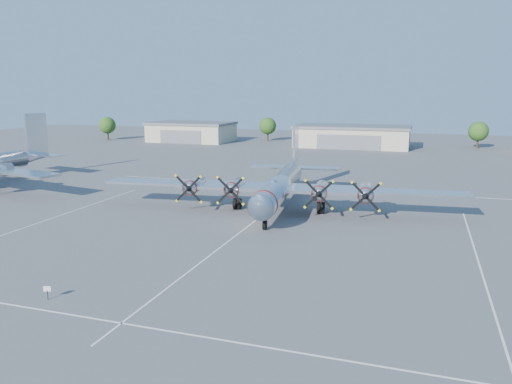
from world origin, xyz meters
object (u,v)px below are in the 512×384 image
(hangar_center, at_px, (352,136))
(main_bomber_b29, at_px, (281,208))
(tree_far_west, at_px, (107,125))
(tree_west, at_px, (268,126))
(tree_east, at_px, (478,131))
(info_placard, at_px, (47,290))
(hangar_west, at_px, (192,132))

(hangar_center, distance_m, main_bomber_b29, 71.13)
(hangar_center, bearing_deg, main_bomber_b29, -89.19)
(tree_far_west, height_order, tree_west, same)
(tree_east, height_order, info_placard, tree_east)
(tree_west, distance_m, main_bomber_b29, 83.37)
(hangar_west, distance_m, hangar_center, 45.00)
(hangar_west, xyz_separation_m, tree_west, (20.00, 8.04, 1.51))
(hangar_west, height_order, main_bomber_b29, hangar_west)
(tree_west, height_order, info_placard, tree_west)
(info_placard, bearing_deg, hangar_center, 66.95)
(tree_east, xyz_separation_m, main_bomber_b29, (-29.00, -77.10, -4.22))
(tree_far_west, xyz_separation_m, tree_east, (100.00, 10.00, 0.00))
(hangar_west, relative_size, tree_far_west, 3.40)
(hangar_west, height_order, info_placard, hangar_west)
(tree_far_west, relative_size, tree_east, 1.00)
(tree_far_west, bearing_deg, main_bomber_b29, -43.38)
(tree_far_west, relative_size, info_placard, 6.85)
(hangar_center, xyz_separation_m, tree_far_west, (-70.00, -3.96, 1.51))
(hangar_center, bearing_deg, tree_west, 162.18)
(hangar_center, distance_m, info_placard, 102.72)
(hangar_west, xyz_separation_m, hangar_center, (45.00, -0.00, -0.00))
(info_placard, bearing_deg, main_bomber_b29, 56.80)
(hangar_west, relative_size, hangar_center, 0.79)
(tree_far_west, distance_m, tree_east, 100.50)
(hangar_center, xyz_separation_m, tree_west, (-25.00, 8.04, 1.51))
(tree_west, bearing_deg, info_placard, -80.65)
(hangar_west, xyz_separation_m, main_bomber_b29, (46.00, -71.07, -2.71))
(hangar_west, xyz_separation_m, tree_east, (75.00, 6.04, 1.51))
(hangar_west, distance_m, main_bomber_b29, 84.70)
(hangar_center, distance_m, tree_west, 26.30)
(hangar_west, bearing_deg, tree_far_west, -170.99)
(tree_far_west, xyz_separation_m, tree_west, (45.00, 12.00, 0.00))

